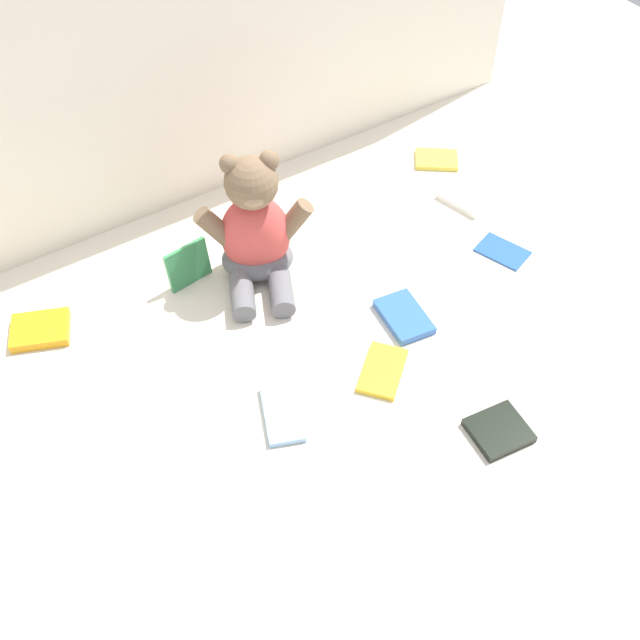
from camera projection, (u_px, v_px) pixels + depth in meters
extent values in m
plane|color=silver|center=(290.00, 323.00, 1.55)|extent=(3.20, 3.20, 0.00)
cube|color=#EEE4D0|center=(162.00, 59.00, 1.55)|extent=(1.85, 0.03, 0.70)
ellipsoid|color=#D84C47|center=(256.00, 235.00, 1.58)|extent=(0.18, 0.16, 0.19)
ellipsoid|color=slate|center=(258.00, 258.00, 1.62)|extent=(0.19, 0.17, 0.07)
sphere|color=#7A6047|center=(251.00, 183.00, 1.47)|extent=(0.14, 0.14, 0.11)
ellipsoid|color=#997C5E|center=(253.00, 199.00, 1.45)|extent=(0.05, 0.05, 0.03)
sphere|color=#7A6047|center=(230.00, 164.00, 1.45)|extent=(0.05, 0.05, 0.04)
sphere|color=#7A6047|center=(269.00, 160.00, 1.45)|extent=(0.05, 0.05, 0.04)
cylinder|color=#7A6047|center=(216.00, 228.00, 1.55)|extent=(0.09, 0.07, 0.10)
cylinder|color=#7A6047|center=(293.00, 221.00, 1.56)|extent=(0.09, 0.07, 0.10)
cylinder|color=slate|center=(242.00, 296.00, 1.56)|extent=(0.09, 0.12, 0.05)
cylinder|color=slate|center=(281.00, 292.00, 1.57)|extent=(0.09, 0.12, 0.05)
cube|color=yellow|center=(437.00, 159.00, 1.89)|extent=(0.13, 0.12, 0.01)
cube|color=yellow|center=(383.00, 371.00, 1.46)|extent=(0.14, 0.13, 0.01)
cube|color=white|center=(467.00, 197.00, 1.79)|extent=(0.11, 0.13, 0.01)
cube|color=#2657A6|center=(503.00, 251.00, 1.68)|extent=(0.10, 0.12, 0.01)
cube|color=black|center=(499.00, 431.00, 1.37)|extent=(0.11, 0.10, 0.02)
cube|color=#8DB9DF|center=(283.00, 414.00, 1.40)|extent=(0.11, 0.14, 0.01)
cube|color=#388B51|center=(188.00, 265.00, 1.59)|extent=(0.10, 0.03, 0.09)
cube|color=#3365BA|center=(404.00, 317.00, 1.55)|extent=(0.10, 0.13, 0.02)
cube|color=orange|center=(40.00, 330.00, 1.52)|extent=(0.14, 0.12, 0.02)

